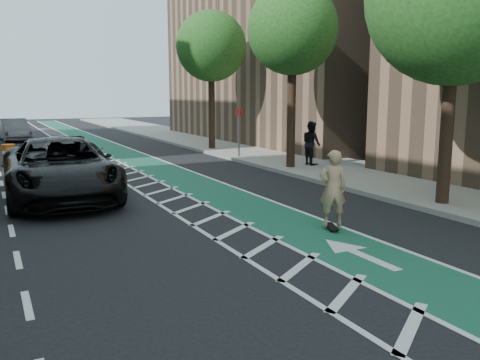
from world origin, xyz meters
TOP-DOWN VIEW (x-y plane):
  - ground at (0.00, 0.00)m, footprint 120.00×120.00m
  - bike_lane at (3.00, 10.00)m, footprint 2.00×90.00m
  - buffer_strip at (1.50, 10.00)m, footprint 1.40×90.00m
  - sidewalk_right at (9.50, 10.00)m, footprint 5.00×90.00m
  - curb_right at (7.05, 10.00)m, footprint 0.12×90.00m
  - building_right_far at (17.50, 20.00)m, footprint 14.00×22.00m
  - tree_r_c at (7.90, 8.00)m, footprint 4.20×4.20m
  - tree_r_d at (7.90, 16.00)m, footprint 4.20×4.20m
  - sign_post at (7.60, 12.00)m, footprint 0.35×0.08m
  - skateboard at (3.64, -0.91)m, footprint 0.46×0.74m
  - skateboarder at (3.64, -0.91)m, footprint 0.78×0.65m
  - suv_near at (-1.64, 5.84)m, footprint 3.25×6.79m
  - suv_far at (-0.95, 7.50)m, footprint 2.62×5.74m
  - car_grey at (-1.82, 27.76)m, footprint 1.94×4.75m
  - pedestrian at (9.04, 7.83)m, footprint 0.77×0.96m
  - barrel_c at (-2.72, 14.50)m, footprint 0.71×0.71m

SIDE VIEW (x-z plane):
  - ground at x=0.00m, z-range 0.00..0.00m
  - buffer_strip at x=1.50m, z-range 0.00..0.01m
  - bike_lane at x=3.00m, z-range 0.00..0.01m
  - sidewalk_right at x=9.50m, z-range 0.00..0.15m
  - skateboard at x=3.64m, z-range 0.03..0.13m
  - curb_right at x=7.05m, z-range 0.00..0.16m
  - barrel_c at x=-2.72m, z-range -0.03..0.95m
  - car_grey at x=-1.82m, z-range 0.00..1.53m
  - suv_far at x=-0.95m, z-range 0.00..1.63m
  - suv_near at x=-1.64m, z-range 0.00..1.87m
  - skateboarder at x=3.64m, z-range 0.10..1.92m
  - pedestrian at x=9.04m, z-range 0.15..2.04m
  - sign_post at x=7.60m, z-range 0.11..2.59m
  - tree_r_c at x=7.90m, z-range 1.82..9.72m
  - tree_r_d at x=7.90m, z-range 1.82..9.72m
  - building_right_far at x=17.50m, z-range 0.00..19.00m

